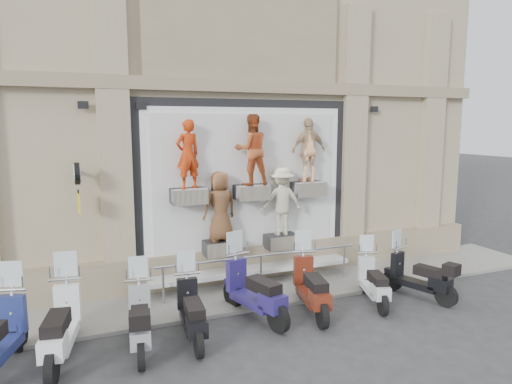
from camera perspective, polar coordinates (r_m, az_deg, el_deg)
ground at (r=9.41m, az=5.57°, el=-16.41°), size 90.00×90.00×0.00m
sidewalk at (r=11.14m, az=0.41°, el=-12.07°), size 16.00×2.20×0.08m
building at (r=15.21m, az=-7.01°, el=16.17°), size 14.00×8.60×12.00m
shop_vitrine at (r=11.17m, az=-0.45°, el=0.40°), size 5.60×0.83×4.30m
guard_rail at (r=10.91m, az=0.62°, el=-10.15°), size 5.06×0.10×0.93m
clock_sign_bracket at (r=10.05m, az=-21.41°, el=1.32°), size 0.10×0.80×1.02m
scooter_b at (r=8.49m, az=-23.32°, el=-13.66°), size 0.98×2.18×1.71m
scooter_c at (r=8.46m, az=-14.34°, el=-13.92°), size 0.80×1.94×1.53m
scooter_d at (r=8.65m, az=-8.04°, el=-13.24°), size 0.72×1.92×1.53m
scooter_e at (r=9.39m, az=-0.23°, el=-10.79°), size 1.13×2.19×1.71m
scooter_f at (r=9.74m, az=6.95°, el=-10.35°), size 1.00×2.09×1.64m
scooter_g at (r=10.52m, az=14.50°, el=-9.74°), size 1.04×1.83×1.43m
scooter_h at (r=11.12m, az=19.72°, el=-8.79°), size 1.10×1.91×1.49m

